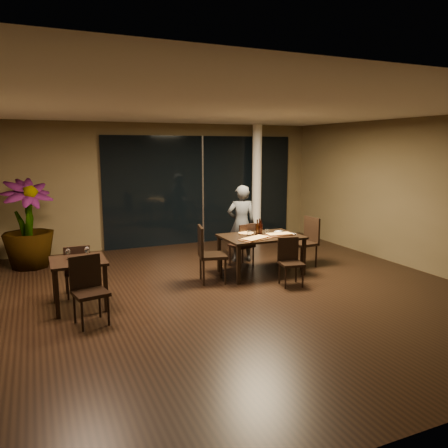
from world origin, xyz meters
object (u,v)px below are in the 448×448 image
Objects in this scene: main_table at (261,239)px; chair_side_far at (77,268)px; side_table at (78,268)px; chair_main_right at (307,239)px; bottle_a at (257,227)px; chair_main_far at (244,243)px; diner at (241,224)px; bottle_b at (261,228)px; bottle_c at (260,227)px; potted_plant at (28,224)px; chair_side_near at (88,286)px; chair_main_near at (290,259)px; chair_main_left at (208,251)px.

main_table is 3.39m from chair_side_far.
side_table is 0.52m from chair_side_far.
bottle_a is (-1.20, -0.08, 0.34)m from chair_main_right.
chair_main_far is at bearing 92.57° from bottle_a.
diner reaches higher than bottle_a.
side_table is 0.79× the size of chair_main_right.
bottle_c reaches higher than bottle_b.
diner is 0.91× the size of potted_plant.
chair_side_near is at bearing 92.06° from chair_side_far.
chair_side_near is (-3.34, -1.16, -0.15)m from main_table.
chair_main_near is 1.47m from chair_main_left.
chair_main_left reaches higher than main_table.
chair_main_far is 4.38m from potted_plant.
chair_main_far is 1.30m from chair_main_right.
potted_plant is at bearing 155.02° from chair_main_near.
chair_main_near is (0.23, -1.37, -0.04)m from chair_main_far.
bottle_c reaches higher than chair_main_far.
potted_plant is (-4.16, 1.28, 0.08)m from diner.
main_table is 0.85m from chair_main_near.
chair_main_far is at bearing 110.58° from chair_main_near.
main_table is 1.59× the size of chair_side_near.
chair_side_far is at bearing 179.97° from main_table.
side_table is at bearing 37.90° from diner.
chair_main_right is (4.54, 0.63, -0.06)m from side_table.
chair_main_far is 0.50× the size of potted_plant.
chair_main_left is 3.81m from potted_plant.
main_table is 4.76× the size of bottle_c.
diner reaches higher than chair_side_near.
bottle_c is at bearing 10.02° from side_table.
bottle_b reaches higher than chair_side_far.
chair_main_left reaches higher than chair_side_far.
main_table is 0.26m from bottle_c.
chair_main_near is 0.83× the size of chair_main_right.
chair_main_right is at bearing 3.78° from bottle_a.
chair_side_far is at bearing -179.22° from bottle_a.
potted_plant is 5.78× the size of bottle_a.
chair_side_far is 2.77× the size of bottle_c.
bottle_c reaches higher than bottle_a.
side_table is at bearing -171.63° from main_table.
main_table is 0.92× the size of diner.
chair_side_far is at bearing -179.51° from bottle_b.
bottle_c is (4.12, -2.17, 0.01)m from potted_plant.
chair_main_far is 1.39m from chair_main_near.
bottle_b is (1.16, 0.14, 0.32)m from chair_main_left.
chair_side_far is at bearing 81.04° from chair_side_near.
bottle_a is at bearing 97.36° from diner.
potted_plant is at bearing 152.20° from bottle_c.
bottle_a is (3.28, 1.21, 0.38)m from chair_side_near.
main_table is 1.79× the size of chair_main_near.
side_table is at bearing -170.70° from bottle_a.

